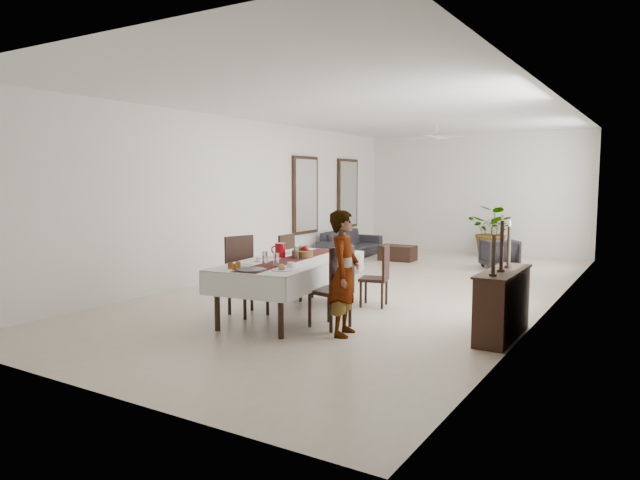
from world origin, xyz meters
The scene contains 87 objects.
floor centered at (0.00, 0.00, 0.00)m, with size 6.00×12.00×0.00m, color beige.
ceiling centered at (0.00, 0.00, 3.20)m, with size 6.00×12.00×0.02m, color white.
wall_back centered at (0.00, 6.00, 1.60)m, with size 6.00×0.02×3.20m, color white.
wall_front centered at (0.00, -6.00, 1.60)m, with size 6.00×0.02×3.20m, color white.
wall_left centered at (-3.00, 0.00, 1.60)m, with size 0.02×12.00×3.20m, color white.
wall_right centered at (3.00, 0.00, 1.60)m, with size 0.02×12.00×3.20m, color white.
dining_table_top centered at (-0.16, -2.49, 0.77)m, with size 1.06×2.55×0.05m, color black.
table_leg_fl centered at (-0.47, -3.76, 0.37)m, with size 0.07×0.07×0.74m, color black.
table_leg_fr centered at (0.46, -3.63, 0.37)m, with size 0.07×0.07×0.74m, color black.
table_leg_bl centered at (-0.78, -1.35, 0.37)m, with size 0.07×0.07×0.74m, color black.
table_leg_br centered at (0.15, -1.23, 0.37)m, with size 0.07×0.07×0.74m, color black.
tablecloth_top centered at (-0.16, -2.49, 0.80)m, with size 1.26×2.74×0.01m, color white.
tablecloth_drape_left centered at (-0.78, -2.57, 0.65)m, with size 0.01×2.74×0.32m, color silver.
tablecloth_drape_right centered at (0.46, -2.41, 0.65)m, with size 0.01×2.74×0.32m, color silver.
tablecloth_drape_near centered at (0.02, -3.85, 0.65)m, with size 1.26×0.01×0.32m, color white.
tablecloth_drape_far centered at (-0.34, -1.14, 0.65)m, with size 1.26×0.01×0.32m, color white.
table_runner centered at (-0.16, -2.49, 0.81)m, with size 0.37×2.66×0.00m, color #561A18.
red_pitcher centered at (-0.44, -2.37, 0.92)m, with size 0.16×0.16×0.21m, color maroon.
pitcher_handle centered at (-0.53, -2.38, 0.92)m, with size 0.13×0.13×0.02m, color maroon.
wine_glass_near centered at (0.06, -3.16, 0.90)m, with size 0.07×0.07×0.18m, color white.
wine_glass_mid centered at (-0.19, -3.09, 0.90)m, with size 0.07×0.07×0.18m, color silver.
wine_glass_far centered at (-0.11, -2.43, 0.90)m, with size 0.07×0.07×0.18m, color white.
teacup_right centered at (0.24, -3.08, 0.84)m, with size 0.10×0.10×0.06m, color white.
saucer_right centered at (0.24, -3.08, 0.82)m, with size 0.16×0.16×0.01m, color white.
teacup_left centered at (-0.43, -2.90, 0.84)m, with size 0.10×0.10×0.06m, color white.
saucer_left centered at (-0.43, -2.90, 0.82)m, with size 0.16×0.16×0.01m, color silver.
plate_near_right centered at (0.31, -3.40, 0.82)m, with size 0.26×0.26×0.02m, color silver.
bread_near_right centered at (0.31, -3.40, 0.85)m, with size 0.10×0.10×0.10m, color tan.
plate_near_left centered at (-0.37, -3.33, 0.82)m, with size 0.26×0.26×0.02m, color white.
plate_far_left centered at (-0.57, -1.96, 0.82)m, with size 0.26×0.26×0.02m, color silver.
serving_tray centered at (-0.02, -3.60, 0.82)m, with size 0.38×0.38×0.02m, color #3E3E43.
jam_jar_a centered at (-0.24, -3.66, 0.85)m, with size 0.07×0.07×0.08m, color brown.
jam_jar_b centered at (-0.36, -3.61, 0.85)m, with size 0.07×0.07×0.08m, color brown.
jam_jar_c centered at (-0.32, -3.50, 0.85)m, with size 0.07×0.07×0.08m, color brown.
fruit_basket centered at (-0.14, -2.22, 0.86)m, with size 0.32×0.32×0.11m, color brown.
fruit_red centered at (-0.11, -2.20, 0.94)m, with size 0.10×0.10×0.10m, color maroon.
fruit_green centered at (-0.19, -2.20, 0.94)m, with size 0.09×0.09×0.09m, color #5C7122.
chair_right_near_seat centered at (0.69, -2.83, 0.49)m, with size 0.47×0.47×0.05m, color black.
chair_right_near_leg_fl centered at (0.84, -3.05, 0.23)m, with size 0.05×0.05×0.46m, color black.
chair_right_near_leg_fr centered at (0.91, -2.68, 0.23)m, with size 0.05×0.05×0.46m, color black.
chair_right_near_leg_bl centered at (0.47, -2.98, 0.23)m, with size 0.05×0.05×0.46m, color black.
chair_right_near_leg_br centered at (0.54, -2.61, 0.23)m, with size 0.05×0.05×0.46m, color black.
chair_right_near_back centered at (0.90, -2.87, 0.80)m, with size 0.47×0.04×0.59m, color black.
chair_right_far_seat centered at (0.63, -1.38, 0.43)m, with size 0.41×0.41×0.05m, color black.
chair_right_far_leg_fl centered at (0.83, -1.50, 0.20)m, with size 0.04×0.04×0.40m, color black.
chair_right_far_leg_fr centered at (0.75, -1.18, 0.20)m, with size 0.04×0.04×0.40m, color black.
chair_right_far_leg_bl centered at (0.51, -1.58, 0.20)m, with size 0.04×0.04×0.40m, color black.
chair_right_far_leg_br centered at (0.43, -1.25, 0.20)m, with size 0.04×0.04×0.40m, color black.
chair_right_far_back centered at (0.81, -1.33, 0.70)m, with size 0.41×0.04×0.52m, color black.
chair_left_near_seat centered at (-0.67, -2.85, 0.51)m, with size 0.48×0.48×0.06m, color black.
chair_left_near_leg_fl centered at (-0.81, -2.61, 0.24)m, with size 0.05×0.05×0.48m, color black.
chair_left_near_leg_fr centered at (-0.92, -2.99, 0.24)m, with size 0.05×0.05×0.48m, color black.
chair_left_near_leg_bl centered at (-0.43, -2.72, 0.24)m, with size 0.05×0.05×0.48m, color black.
chair_left_near_leg_br centered at (-0.54, -3.10, 0.24)m, with size 0.05×0.05×0.48m, color black.
chair_left_near_back centered at (-0.88, -2.79, 0.84)m, with size 0.48×0.04×0.62m, color black.
chair_left_far_seat centered at (-0.71, -1.52, 0.47)m, with size 0.45×0.45×0.05m, color black.
chair_left_far_leg_fl centered at (-0.90, -1.34, 0.22)m, with size 0.04×0.04×0.44m, color black.
chair_left_far_leg_fr centered at (-0.89, -1.71, 0.22)m, with size 0.04×0.04×0.44m, color black.
chair_left_far_leg_bl centered at (-0.53, -1.33, 0.22)m, with size 0.04×0.04×0.44m, color black.
chair_left_far_leg_br centered at (-0.53, -1.70, 0.22)m, with size 0.04×0.04×0.44m, color black.
chair_left_far_back centered at (-0.92, -1.52, 0.77)m, with size 0.45×0.04×0.57m, color black.
woman centered at (1.04, -3.07, 0.79)m, with size 0.58×0.38×1.58m, color gray.
sideboard_body centered at (2.78, -2.15, 0.41)m, with size 0.37×1.37×0.82m, color black.
sideboard_top centered at (2.78, -2.15, 0.84)m, with size 0.40×1.42×0.03m, color black.
candlestick_near_base centered at (2.78, -2.65, 0.86)m, with size 0.09×0.09×0.03m, color black.
candlestick_near_shaft centered at (2.78, -2.65, 1.10)m, with size 0.05×0.05×0.46m, color black.
candlestick_near_candle centered at (2.78, -2.65, 1.37)m, with size 0.03×0.03×0.07m, color white.
candlestick_mid_base centered at (2.78, -2.28, 0.86)m, with size 0.09×0.09×0.03m, color black.
candlestick_mid_shaft centered at (2.78, -2.28, 1.17)m, with size 0.05×0.05×0.59m, color black.
candlestick_mid_candle centered at (2.78, -2.28, 1.51)m, with size 0.03×0.03×0.07m, color silver.
candlestick_far_base centered at (2.78, -1.92, 0.86)m, with size 0.09×0.09×0.03m, color black.
candlestick_far_shaft centered at (2.78, -1.92, 1.13)m, with size 0.05×0.05×0.50m, color black.
candlestick_far_candle centered at (2.78, -1.92, 1.42)m, with size 0.03×0.03×0.07m, color silver.
sofa centered at (-2.43, 3.52, 0.34)m, with size 2.31×0.90×0.68m, color #2B282E.
armchair centered at (1.32, 3.53, 0.33)m, with size 0.70×0.72×0.66m, color #28252A.
coffee_table centered at (-1.12, 3.51, 0.19)m, with size 0.83×0.56×0.37m, color black.
potted_plant centered at (0.65, 5.50, 0.66)m, with size 1.19×1.03×1.32m, color #335321.
mirror_frame_near centered at (-2.96, 2.20, 1.60)m, with size 0.06×1.05×1.85m, color black.
mirror_glass_near centered at (-2.92, 2.20, 1.60)m, with size 0.01×0.90×1.70m, color white.
mirror_frame_far centered at (-2.96, 4.30, 1.60)m, with size 0.06×1.05×1.85m, color black.
mirror_glass_far centered at (-2.92, 4.30, 1.60)m, with size 0.01×0.90×1.70m, color silver.
fan_rod centered at (0.00, 3.00, 3.10)m, with size 0.04×0.04×0.20m, color white.
fan_hub centered at (0.00, 3.00, 2.90)m, with size 0.16×0.16×0.08m, color silver.
fan_blade_n centered at (0.00, 3.35, 2.90)m, with size 0.10×0.55×0.01m, color white.
fan_blade_s centered at (0.00, 2.65, 2.90)m, with size 0.10×0.55×0.01m, color silver.
fan_blade_e centered at (0.35, 3.00, 2.90)m, with size 0.55×0.10×0.01m, color white.
fan_blade_w centered at (-0.35, 3.00, 2.90)m, with size 0.55×0.10×0.01m, color silver.
Camera 1 is at (4.48, -9.26, 1.96)m, focal length 32.00 mm.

